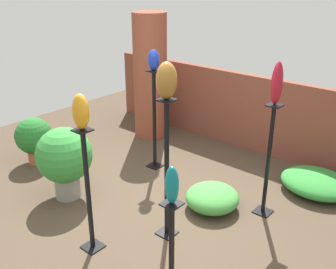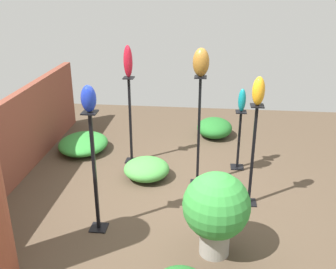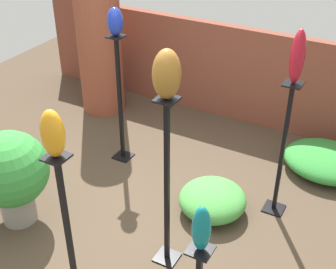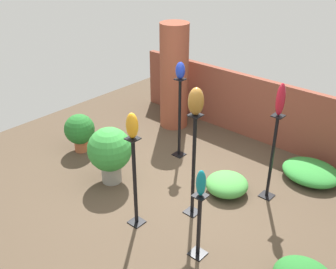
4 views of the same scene
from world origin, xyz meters
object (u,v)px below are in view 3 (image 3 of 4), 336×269
at_px(pedestal_amber, 69,238).
at_px(pedestal_ruby, 282,156).
at_px(art_vase_amber, 53,134).
at_px(art_vase_cobalt, 115,22).
at_px(brick_pillar, 98,33).
at_px(pedestal_cobalt, 120,105).
at_px(potted_plant_back_center, 11,172).
at_px(pedestal_bronze, 167,193).
at_px(art_vase_teal, 201,229).
at_px(art_vase_ruby, 297,57).
at_px(art_vase_bronze, 167,74).

relative_size(pedestal_amber, pedestal_ruby, 0.98).
bearing_deg(art_vase_amber, art_vase_cobalt, 112.53).
bearing_deg(brick_pillar, pedestal_cobalt, -44.70).
distance_m(pedestal_ruby, potted_plant_back_center, 2.51).
xyz_separation_m(pedestal_bronze, art_vase_teal, (0.58, -0.60, 0.37)).
height_order(pedestal_amber, pedestal_ruby, pedestal_ruby).
relative_size(art_vase_amber, potted_plant_back_center, 0.37).
bearing_deg(art_vase_ruby, art_vase_cobalt, 178.56).
relative_size(pedestal_amber, art_vase_cobalt, 4.70).
bearing_deg(pedestal_bronze, art_vase_ruby, 60.05).
distance_m(art_vase_teal, potted_plant_back_center, 2.18).
bearing_deg(art_vase_cobalt, art_vase_teal, -44.25).
xyz_separation_m(art_vase_cobalt, art_vase_bronze, (1.21, -1.13, 0.15)).
xyz_separation_m(brick_pillar, art_vase_amber, (1.66, -2.72, 0.48)).
relative_size(brick_pillar, art_vase_ruby, 4.45).
relative_size(pedestal_ruby, art_vase_teal, 4.00).
bearing_deg(pedestal_bronze, pedestal_amber, -122.61).
bearing_deg(art_vase_cobalt, potted_plant_back_center, -102.13).
distance_m(pedestal_cobalt, art_vase_ruby, 2.07).
height_order(pedestal_bronze, art_vase_ruby, art_vase_ruby).
xyz_separation_m(pedestal_cobalt, art_vase_cobalt, (0.00, 0.00, 0.94)).
height_order(pedestal_cobalt, potted_plant_back_center, pedestal_cobalt).
height_order(brick_pillar, potted_plant_back_center, brick_pillar).
height_order(art_vase_ruby, potted_plant_back_center, art_vase_ruby).
distance_m(pedestal_ruby, art_vase_ruby, 0.99).
bearing_deg(art_vase_ruby, pedestal_ruby, 0.00).
bearing_deg(pedestal_cobalt, art_vase_teal, -44.25).
bearing_deg(brick_pillar, art_vase_teal, -44.40).
xyz_separation_m(pedestal_amber, potted_plant_back_center, (-1.06, 0.46, -0.07)).
relative_size(pedestal_amber, art_vase_ruby, 2.86).
bearing_deg(art_vase_ruby, pedestal_amber, -121.01).
xyz_separation_m(pedestal_amber, pedestal_ruby, (1.07, 1.79, 0.01)).
bearing_deg(art_vase_amber, pedestal_cobalt, 112.53).
height_order(art_vase_cobalt, art_vase_amber, art_vase_cobalt).
bearing_deg(brick_pillar, pedestal_bronze, -43.82).
distance_m(pedestal_ruby, art_vase_cobalt, 2.08).
bearing_deg(art_vase_bronze, pedestal_amber, -122.61).
bearing_deg(pedestal_amber, art_vase_ruby, 58.99).
height_order(art_vase_cobalt, potted_plant_back_center, art_vase_cobalt).
bearing_deg(pedestal_ruby, pedestal_cobalt, 178.56).
height_order(art_vase_teal, art_vase_amber, art_vase_amber).
bearing_deg(pedestal_amber, potted_plant_back_center, 156.46).
bearing_deg(art_vase_bronze, art_vase_ruby, 60.05).
distance_m(pedestal_ruby, art_vase_amber, 2.27).
xyz_separation_m(brick_pillar, pedestal_amber, (1.66, -2.72, -0.44)).
height_order(brick_pillar, pedestal_cobalt, brick_pillar).
relative_size(brick_pillar, art_vase_amber, 6.08).
distance_m(pedestal_cobalt, art_vase_cobalt, 0.94).
bearing_deg(pedestal_cobalt, potted_plant_back_center, -102.13).
height_order(pedestal_ruby, art_vase_amber, art_vase_amber).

